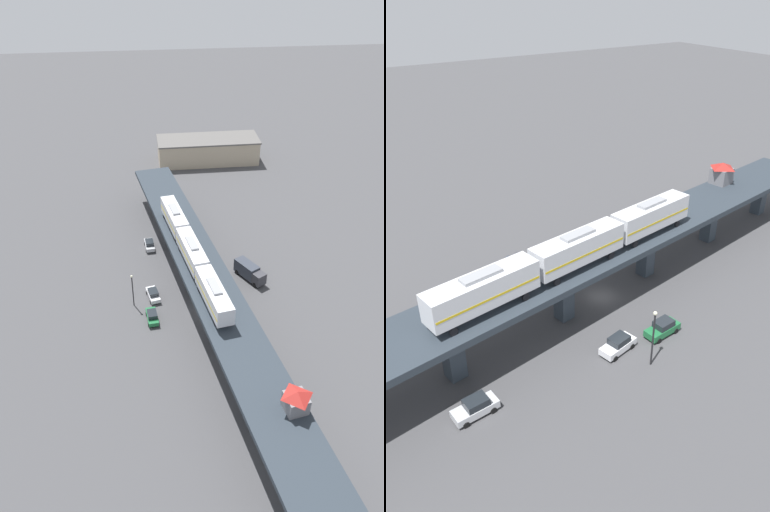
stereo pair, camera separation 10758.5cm
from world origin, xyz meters
TOP-DOWN VIEW (x-y plane):
  - ground_plane at (0.00, 0.00)m, footprint 400.00×400.00m
  - elevated_viaduct at (0.03, -0.17)m, footprint 24.05×92.08m
  - subway_train at (-2.32, 5.18)m, footprint 9.14×37.13m
  - signal_hut at (7.35, -28.26)m, footprint 3.72×3.72m
  - street_car_silver at (-9.72, 21.51)m, footprint 2.27×4.55m
  - street_car_white at (-9.71, 4.68)m, footprint 2.70×4.68m
  - street_car_green at (-10.16, -1.39)m, footprint 2.31×4.57m
  - delivery_truck at (9.44, 8.66)m, footprint 5.54×7.36m
  - street_lamp at (-13.35, 3.02)m, footprint 0.44×0.44m
  - warehouse_building at (8.70, 64.31)m, footprint 28.63×10.40m

SIDE VIEW (x-z plane):
  - ground_plane at x=0.00m, z-range 0.00..0.00m
  - street_car_silver at x=-9.72m, z-range -0.01..1.88m
  - street_car_white at x=-9.71m, z-range -0.01..1.88m
  - street_car_green at x=-10.16m, z-range -0.01..1.88m
  - delivery_truck at x=9.44m, z-range 0.16..3.36m
  - warehouse_building at x=8.70m, z-range 0.01..6.81m
  - street_lamp at x=-13.35m, z-range 0.64..7.58m
  - elevated_viaduct at x=0.03m, z-range 2.62..9.91m
  - signal_hut at x=7.35m, z-range 7.38..10.78m
  - subway_train at x=-2.32m, z-range 7.60..12.05m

